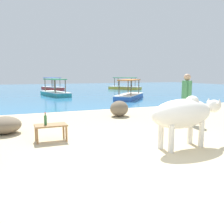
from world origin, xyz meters
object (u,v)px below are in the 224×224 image
object	(u,v)px
person_standing	(186,95)
boat_blue	(129,95)
boat_teal	(55,92)
bottle	(45,120)
cow	(184,114)
boat_red	(52,87)
boat_yellow	(125,87)
low_bench_table	(51,127)

from	to	relation	value
person_standing	boat_blue	bearing A→B (deg)	90.01
boat_teal	bottle	bearing A→B (deg)	-22.02
cow	bottle	distance (m)	3.22
cow	boat_red	size ratio (longest dim) A/B	0.53
cow	boat_yellow	xyz separation A→B (m)	(8.39, 20.44, -0.50)
low_bench_table	bottle	size ratio (longest dim) A/B	2.59
low_bench_table	boat_teal	distance (m)	13.39
boat_teal	low_bench_table	bearing A→B (deg)	-21.52
bottle	boat_teal	distance (m)	13.39
cow	person_standing	size ratio (longest dim) A/B	1.25
boat_blue	boat_yellow	bearing A→B (deg)	17.57
person_standing	boat_red	size ratio (longest dim) A/B	0.42
low_bench_table	boat_blue	distance (m)	11.01
cow	low_bench_table	size ratio (longest dim) A/B	2.65
boat_red	boat_yellow	bearing A→B (deg)	60.17
cow	boat_teal	world-z (taller)	boat_teal
person_standing	boat_teal	size ratio (longest dim) A/B	0.42
bottle	boat_blue	world-z (taller)	boat_blue
cow	bottle	bearing A→B (deg)	141.76
low_bench_table	bottle	world-z (taller)	bottle
boat_red	boat_blue	bearing A→B (deg)	0.67
low_bench_table	boat_yellow	bearing A→B (deg)	60.55
person_standing	boat_teal	xyz separation A→B (m)	(-2.05, 12.60, -0.70)
cow	boat_yellow	world-z (taller)	boat_yellow
bottle	boat_blue	size ratio (longest dim) A/B	0.08
boat_red	boat_teal	bearing A→B (deg)	-21.41
cow	boat_blue	size ratio (longest dim) A/B	0.58
boat_teal	boat_blue	size ratio (longest dim) A/B	1.09
low_bench_table	boat_yellow	xyz separation A→B (m)	(10.99, 18.75, -0.09)
boat_teal	person_standing	bearing A→B (deg)	-1.78
boat_blue	low_bench_table	bearing A→B (deg)	-175.04
low_bench_table	boat_yellow	distance (m)	21.73
cow	low_bench_table	distance (m)	3.13
cow	bottle	size ratio (longest dim) A/B	6.86
cow	boat_teal	size ratio (longest dim) A/B	0.53
low_bench_table	boat_red	distance (m)	21.25
cow	boat_blue	xyz separation A→B (m)	(3.97, 10.52, -0.50)
bottle	person_standing	size ratio (longest dim) A/B	0.18
boat_yellow	boat_blue	distance (m)	10.85
low_bench_table	cow	bearing A→B (deg)	-31.97
low_bench_table	boat_blue	xyz separation A→B (m)	(6.57, 8.84, -0.09)
bottle	boat_teal	bearing A→B (deg)	79.00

